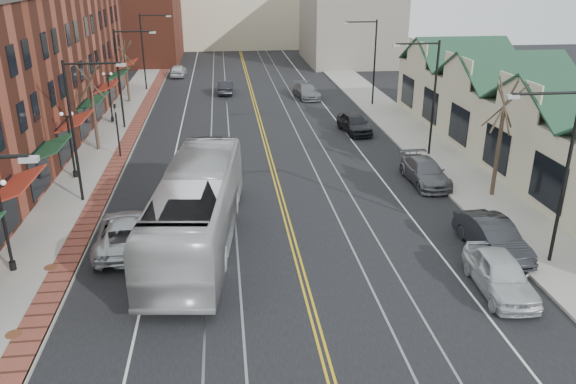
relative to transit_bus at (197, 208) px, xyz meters
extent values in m
plane|color=black|center=(4.62, -9.88, -1.93)|extent=(160.00, 160.00, 0.00)
cube|color=gray|center=(-7.38, 10.12, -1.86)|extent=(4.00, 120.00, 0.15)
cube|color=gray|center=(16.62, 10.12, -1.86)|extent=(4.00, 120.00, 0.15)
cube|color=#C0B794|center=(22.62, 10.12, 0.37)|extent=(8.00, 36.00, 4.60)
cube|color=maroon|center=(-11.38, 60.12, 5.07)|extent=(14.00, 18.00, 14.00)
cube|color=#C0B794|center=(4.62, 75.12, 2.57)|extent=(22.00, 14.00, 9.00)
cube|color=slate|center=(19.62, 55.12, 3.57)|extent=(12.00, 16.00, 11.00)
cube|color=#999999|center=(-3.88, -9.88, 5.92)|extent=(0.50, 0.25, 0.15)
cylinder|color=black|center=(-6.88, 6.12, 2.22)|extent=(0.16, 0.16, 8.00)
cylinder|color=black|center=(-5.38, 6.12, 6.02)|extent=(3.00, 0.12, 0.12)
cube|color=#999999|center=(-3.88, 6.12, 5.92)|extent=(0.50, 0.25, 0.15)
cylinder|color=black|center=(-6.88, 22.12, 2.22)|extent=(0.16, 0.16, 8.00)
cylinder|color=black|center=(-5.38, 22.12, 6.02)|extent=(3.00, 0.12, 0.12)
cube|color=#999999|center=(-3.88, 22.12, 5.92)|extent=(0.50, 0.25, 0.15)
cylinder|color=black|center=(-6.88, 38.12, 2.22)|extent=(0.16, 0.16, 8.00)
cylinder|color=black|center=(-5.38, 38.12, 6.02)|extent=(3.00, 0.12, 0.12)
cube|color=#999999|center=(-3.88, 38.12, 5.92)|extent=(0.50, 0.25, 0.15)
cylinder|color=black|center=(16.12, -3.88, 2.22)|extent=(0.16, 0.16, 8.00)
cylinder|color=black|center=(14.62, -3.88, 6.02)|extent=(3.00, 0.12, 0.12)
cube|color=#999999|center=(13.12, -3.88, 5.92)|extent=(0.50, 0.25, 0.15)
cylinder|color=black|center=(16.12, 12.12, 2.22)|extent=(0.16, 0.16, 8.00)
cylinder|color=black|center=(14.62, 12.12, 6.02)|extent=(3.00, 0.12, 0.12)
cube|color=#999999|center=(13.12, 12.12, 5.92)|extent=(0.50, 0.25, 0.15)
cylinder|color=black|center=(16.12, 28.12, 2.22)|extent=(0.16, 0.16, 8.00)
cylinder|color=black|center=(14.62, 28.12, 6.02)|extent=(3.00, 0.12, 0.12)
cube|color=#999999|center=(13.12, 28.12, 5.92)|extent=(0.50, 0.25, 0.15)
cylinder|color=black|center=(-8.18, -1.88, -1.58)|extent=(0.28, 0.28, 0.40)
cylinder|color=black|center=(-8.18, -1.88, 0.22)|extent=(0.14, 0.14, 4.00)
sphere|color=white|center=(-7.88, -1.88, 2.37)|extent=(0.24, 0.24, 0.24)
cylinder|color=black|center=(-8.18, 10.12, -1.58)|extent=(0.28, 0.28, 0.40)
cylinder|color=black|center=(-8.18, 10.12, 0.22)|extent=(0.14, 0.14, 4.00)
cube|color=black|center=(-8.18, 10.12, 2.22)|extent=(0.60, 0.06, 0.06)
sphere|color=white|center=(-8.48, 10.12, 2.37)|extent=(0.24, 0.24, 0.24)
sphere|color=white|center=(-7.88, 10.12, 2.37)|extent=(0.24, 0.24, 0.24)
cylinder|color=black|center=(-8.18, 24.12, -1.58)|extent=(0.28, 0.28, 0.40)
cylinder|color=black|center=(-8.18, 24.12, 0.22)|extent=(0.14, 0.14, 4.00)
cube|color=black|center=(-8.18, 24.12, 2.22)|extent=(0.60, 0.06, 0.06)
sphere|color=white|center=(-8.48, 24.12, 2.37)|extent=(0.24, 0.24, 0.24)
sphere|color=white|center=(-7.88, 24.12, 2.37)|extent=(0.24, 0.24, 0.24)
cylinder|color=#382B21|center=(-7.88, 16.12, 0.67)|extent=(0.24, 0.24, 4.90)
cylinder|color=#382B21|center=(-7.88, 16.12, 3.22)|extent=(0.58, 1.37, 2.90)
cylinder|color=#382B21|center=(-7.88, 16.12, 3.22)|extent=(1.60, 0.66, 2.78)
cylinder|color=#382B21|center=(-7.88, 16.12, 3.22)|extent=(0.53, 1.23, 2.96)
cylinder|color=#382B21|center=(-7.88, 16.12, 3.22)|extent=(1.69, 1.03, 2.64)
cylinder|color=#382B21|center=(-7.88, 16.12, 3.22)|extent=(1.78, 1.29, 2.48)
cylinder|color=#382B21|center=(-7.88, 32.12, 0.49)|extent=(0.24, 0.24, 4.55)
cylinder|color=#382B21|center=(-7.88, 32.12, 2.87)|extent=(0.55, 1.28, 2.69)
cylinder|color=#382B21|center=(-7.88, 32.12, 2.87)|extent=(1.49, 0.62, 2.58)
cylinder|color=#382B21|center=(-7.88, 32.12, 2.87)|extent=(0.50, 1.15, 2.75)
cylinder|color=#382B21|center=(-7.88, 32.12, 2.87)|extent=(1.57, 0.97, 2.45)
cylinder|color=#382B21|center=(-7.88, 32.12, 2.87)|extent=(1.66, 1.20, 2.30)
cylinder|color=#382B21|center=(17.12, 4.12, 0.84)|extent=(0.24, 0.24, 5.25)
cylinder|color=#382B21|center=(17.12, 4.12, 3.57)|extent=(0.61, 1.46, 3.10)
cylinder|color=#382B21|center=(17.12, 4.12, 3.57)|extent=(1.70, 0.70, 2.97)
cylinder|color=#382B21|center=(17.12, 4.12, 3.57)|extent=(0.56, 1.31, 3.17)
cylinder|color=#382B21|center=(17.12, 4.12, 3.57)|extent=(1.80, 1.10, 2.82)
cylinder|color=#382B21|center=(17.12, 4.12, 3.57)|extent=(1.90, 1.37, 2.65)
cylinder|color=#592D19|center=(-6.58, -6.88, -1.78)|extent=(0.60, 0.60, 0.02)
cylinder|color=#592D19|center=(-6.58, -1.88, -1.78)|extent=(0.60, 0.60, 0.02)
cylinder|color=black|center=(-5.98, 14.12, -0.18)|extent=(0.12, 0.12, 3.20)
imported|color=black|center=(-5.98, 14.12, 1.57)|extent=(0.18, 0.15, 0.90)
imported|color=#BDBDBF|center=(0.00, 0.00, 0.00)|extent=(4.82, 14.17, 3.87)
imported|color=silver|center=(-3.48, 0.08, -1.14)|extent=(2.93, 5.86, 1.59)
imported|color=silver|center=(12.67, -5.85, -1.12)|extent=(2.24, 4.91, 1.63)
imported|color=#222328|center=(13.92, -2.53, -1.12)|extent=(2.06, 5.06, 1.63)
imported|color=#5C5A61|center=(13.92, 6.81, -1.19)|extent=(2.20, 5.19, 1.50)
imported|color=black|center=(12.12, 18.70, -1.14)|extent=(2.43, 4.88, 1.60)
imported|color=black|center=(1.83, 35.28, -1.23)|extent=(1.72, 4.38, 1.42)
imported|color=slate|center=(10.15, 32.12, -1.21)|extent=(2.58, 5.21, 1.45)
imported|color=silver|center=(-3.88, 46.15, -1.18)|extent=(1.94, 4.50, 1.51)
camera|label=1|loc=(1.45, -25.15, 10.81)|focal=35.00mm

